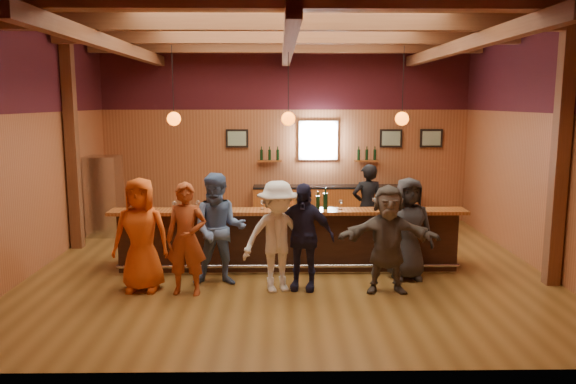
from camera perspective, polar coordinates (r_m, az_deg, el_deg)
name	(u,v)px	position (r m, az deg, el deg)	size (l,w,h in m)	color
room	(288,89)	(9.96, 0.02, 10.41)	(9.04, 9.00, 4.52)	brown
bar_counter	(289,238)	(10.35, 0.11, -4.66)	(6.30, 1.07, 1.11)	black
back_bar_cabinet	(334,205)	(13.92, 4.73, -1.29)	(4.00, 0.52, 0.95)	brown
window	(318,140)	(13.91, 3.08, 5.26)	(0.95, 0.09, 0.95)	silver
framed_pictures	(353,138)	(13.98, 6.65, 5.44)	(5.35, 0.05, 0.45)	black
wine_shelves	(318,158)	(13.88, 3.09, 3.47)	(3.00, 0.18, 0.30)	brown
pendant_lights	(288,118)	(9.90, 0.03, 7.50)	(4.24, 0.24, 1.37)	black
stainless_fridge	(104,196)	(13.27, -18.15, -0.38)	(0.70, 0.70, 1.80)	silver
customer_orange	(141,235)	(9.22, -14.71, -4.21)	(0.89, 0.58, 1.82)	#D85214
customer_redvest	(186,239)	(8.89, -10.28, -4.71)	(0.65, 0.42, 1.77)	#9E431C
customer_denim	(219,230)	(9.26, -7.02, -3.80)	(0.90, 0.70, 1.86)	#5371A6
customer_white	(278,237)	(8.88, -1.05, -4.56)	(1.15, 0.66, 1.78)	white
customer_navy	(303,237)	(8.99, 1.49, -4.54)	(1.02, 0.42, 1.73)	#1D1D3A
customer_brown	(388,239)	(8.99, 10.08, -4.73)	(1.59, 0.51, 1.72)	#534A42
customer_dark	(408,229)	(9.72, 12.08, -3.67)	(0.85, 0.55, 1.74)	#2C2B2E
bartender	(367,207)	(11.55, 8.05, -1.49)	(0.64, 0.42, 1.75)	black
ice_bucket	(301,202)	(9.98, 1.33, -1.07)	(0.21, 0.21, 0.23)	olive
bottle_a	(318,202)	(9.98, 3.06, -1.03)	(0.07, 0.07, 0.31)	black
bottle_b	(325,201)	(9.98, 3.83, -0.88)	(0.08, 0.08, 0.38)	black
glass_a	(135,203)	(10.20, -15.31, -1.07)	(0.08, 0.08, 0.18)	silver
glass_b	(174,204)	(9.99, -11.47, -1.16)	(0.08, 0.08, 0.18)	silver
glass_c	(198,203)	(10.08, -9.12, -1.08)	(0.07, 0.07, 0.16)	silver
glass_d	(221,204)	(9.83, -6.81, -1.21)	(0.08, 0.08, 0.18)	silver
glass_e	(262,203)	(9.92, -2.63, -1.10)	(0.07, 0.07, 0.17)	silver
glass_f	(341,202)	(9.95, 5.39, -1.06)	(0.08, 0.08, 0.18)	silver
glass_g	(375,201)	(10.11, 8.80, -0.87)	(0.09, 0.09, 0.20)	silver
glass_h	(411,203)	(10.12, 12.41, -1.13)	(0.07, 0.07, 0.16)	silver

